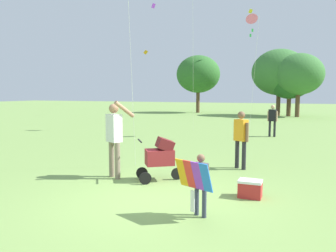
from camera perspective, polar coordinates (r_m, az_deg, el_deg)
The scene contains 9 objects.
ground_plane at distance 6.68m, azimuth -1.63°, elevation -12.33°, with size 120.00×120.00×0.00m, color #75994C.
treeline_distant at distance 31.43m, azimuth 18.64°, elevation 8.20°, with size 26.44×6.31×5.81m.
child_with_butterfly_kite at distance 5.67m, azimuth 5.28°, elevation -8.92°, with size 0.69×0.49×1.06m.
person_adult_flyer at distance 8.21m, azimuth -9.03°, elevation -1.25°, with size 0.71×0.52×1.88m.
stroller at distance 7.92m, azimuth -1.28°, elevation -4.93°, with size 1.06×0.89×1.03m.
kite_orange_delta at distance 16.26m, azimuth 13.93°, elevation 16.86°, with size 0.82×1.58×5.55m.
person_red_shirt at distance 9.30m, azimuth 12.18°, elevation -1.52°, with size 0.44×0.35×1.56m.
person_sitting_far at distance 16.44m, azimuth 17.18°, elevation 1.29°, with size 0.47×0.27×1.48m.
cooler_box at distance 6.97m, azimuth 13.67°, elevation -10.22°, with size 0.45×0.33×0.35m.
Camera 1 is at (2.56, -5.82, 2.07)m, focal length 36.19 mm.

